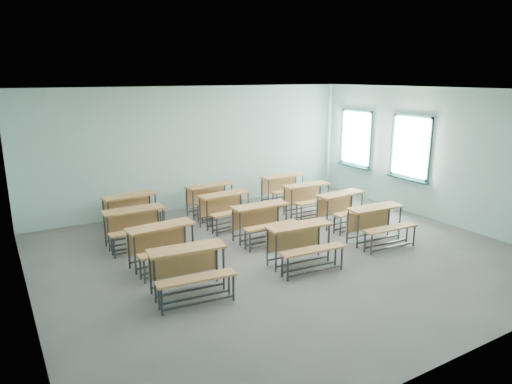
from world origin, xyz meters
TOP-DOWN VIEW (x-y plane):
  - room at (0.08, 0.03)m, footprint 9.04×8.04m
  - desk_unit_r0c0 at (-2.24, -0.68)m, footprint 1.32×0.96m
  - desk_unit_r0c1 at (0.01, -0.65)m, footprint 1.31×0.93m
  - desk_unit_r0c2 at (2.10, -0.52)m, footprint 1.29×0.91m
  - desk_unit_r1c0 at (-2.20, 0.62)m, footprint 1.29×0.91m
  - desk_unit_r1c1 at (0.09, 0.86)m, footprint 1.26×0.86m
  - desk_unit_r1c2 at (2.26, 0.74)m, footprint 1.30×0.92m
  - desk_unit_r2c0 at (-2.33, 1.94)m, footprint 1.25×0.85m
  - desk_unit_r2c1 at (-0.11, 2.12)m, footprint 1.31×0.93m
  - desk_unit_r2c2 at (2.10, 1.87)m, footprint 1.26×0.86m
  - desk_unit_r3c0 at (-2.07, 3.14)m, footprint 1.33×0.97m
  - desk_unit_r3c1 at (-0.03, 3.11)m, footprint 1.32×0.95m
  - desk_unit_r3c2 at (2.18, 3.08)m, footprint 1.24×0.84m

SIDE VIEW (x-z plane):
  - desk_unit_r0c0 at x=-2.24m, z-range 0.13..0.91m
  - desk_unit_r0c1 at x=0.01m, z-range 0.13..0.91m
  - desk_unit_r0c2 at x=2.10m, z-range 0.13..0.91m
  - desk_unit_r1c0 at x=-2.20m, z-range 0.13..0.91m
  - desk_unit_r1c1 at x=0.09m, z-range 0.13..0.91m
  - desk_unit_r1c2 at x=2.26m, z-range 0.13..0.91m
  - desk_unit_r2c0 at x=-2.33m, z-range 0.13..0.91m
  - desk_unit_r2c1 at x=-0.11m, z-range 0.13..0.91m
  - desk_unit_r2c2 at x=2.10m, z-range 0.13..0.91m
  - desk_unit_r3c0 at x=-2.07m, z-range 0.13..0.91m
  - desk_unit_r3c1 at x=-0.03m, z-range 0.13..0.91m
  - desk_unit_r3c2 at x=2.18m, z-range 0.13..0.91m
  - room at x=0.08m, z-range -0.02..3.22m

